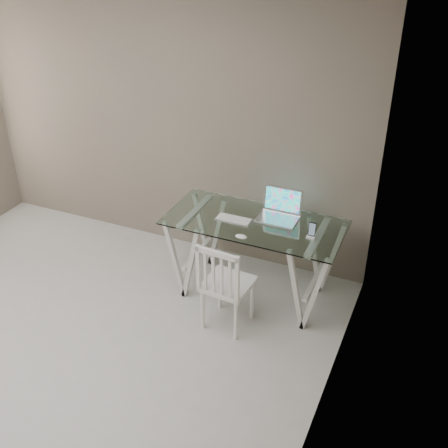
% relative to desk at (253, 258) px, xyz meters
% --- Properties ---
extents(desk, '(1.50, 0.70, 0.75)m').
position_rel_desk_xyz_m(desk, '(0.00, 0.00, 0.00)').
color(desk, silver).
rests_on(desk, ground).
extents(chair, '(0.40, 0.40, 0.82)m').
position_rel_desk_xyz_m(chair, '(-0.05, -0.53, 0.07)').
color(chair, white).
rests_on(chair, ground).
extents(laptop, '(0.34, 0.27, 0.24)m').
position_rel_desk_xyz_m(laptop, '(0.16, 0.16, 0.42)').
color(laptop, '#B5B5BA').
rests_on(laptop, desk).
extents(keyboard, '(0.31, 0.13, 0.01)m').
position_rel_desk_xyz_m(keyboard, '(-0.17, -0.04, 0.37)').
color(keyboard, silver).
rests_on(keyboard, desk).
extents(mouse, '(0.10, 0.06, 0.03)m').
position_rel_desk_xyz_m(mouse, '(-0.00, -0.29, 0.38)').
color(mouse, white).
rests_on(mouse, desk).
extents(phone_dock, '(0.07, 0.07, 0.13)m').
position_rel_desk_xyz_m(phone_dock, '(0.51, -0.05, 0.40)').
color(phone_dock, white).
rests_on(phone_dock, desk).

